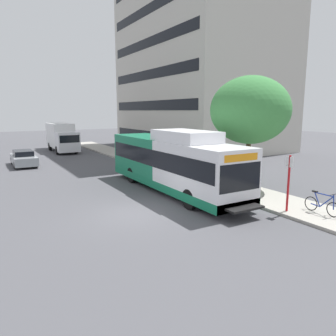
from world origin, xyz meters
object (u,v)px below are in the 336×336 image
object	(u,v)px
bus_stop_sign_pole	(289,179)
box_truck_background	(62,137)
transit_bus	(172,163)
street_tree_near_stop	(250,110)
bicycle_parked	(322,205)
parked_car_far_lane	(24,158)

from	to	relation	value
bus_stop_sign_pole	box_truck_background	world-z (taller)	box_truck_background
box_truck_background	transit_bus	bearing A→B (deg)	-86.38
street_tree_near_stop	bus_stop_sign_pole	bearing A→B (deg)	-112.45
transit_bus	bicycle_parked	bearing A→B (deg)	-65.78
transit_bus	bicycle_parked	xyz separation A→B (m)	(3.35, -7.44, -1.14)
parked_car_far_lane	street_tree_near_stop	bearing A→B (deg)	-56.32
bus_stop_sign_pole	transit_bus	bearing A→B (deg)	109.87
bicycle_parked	street_tree_near_stop	size ratio (longest dim) A/B	0.27
transit_bus	street_tree_near_stop	world-z (taller)	street_tree_near_stop
parked_car_far_lane	bicycle_parked	bearing A→B (deg)	-65.40
bicycle_parked	box_truck_background	bearing A→B (deg)	99.10
bicycle_parked	parked_car_far_lane	distance (m)	23.64
box_truck_background	parked_car_far_lane	bearing A→B (deg)	-121.82
transit_bus	box_truck_background	bearing A→B (deg)	93.62
transit_bus	parked_car_far_lane	world-z (taller)	transit_bus
transit_bus	bus_stop_sign_pole	size ratio (longest dim) A/B	4.71
bus_stop_sign_pole	bicycle_parked	bearing A→B (deg)	-45.42
transit_bus	parked_car_far_lane	size ratio (longest dim) A/B	2.72
bicycle_parked	box_truck_background	size ratio (longest dim) A/B	0.25
bicycle_parked	street_tree_near_stop	distance (m)	6.96
bus_stop_sign_pole	parked_car_far_lane	size ratio (longest dim) A/B	0.58
bicycle_parked	street_tree_near_stop	xyz separation A→B (m)	(0.80, 5.52, 4.17)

